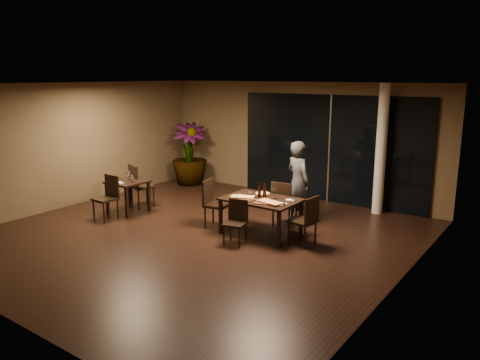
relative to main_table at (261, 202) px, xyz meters
name	(u,v)px	position (x,y,z in m)	size (l,w,h in m)	color
ground	(198,235)	(-1.00, -0.80, -0.68)	(8.00, 8.00, 0.00)	black
wall_back	(297,140)	(-1.00, 3.25, 0.82)	(8.00, 0.10, 3.00)	brown
wall_left	(71,145)	(-5.05, -0.80, 0.82)	(0.10, 8.00, 3.00)	brown
wall_right	(406,192)	(3.05, -0.80, 0.82)	(0.10, 8.00, 3.00)	brown
ceiling	(195,83)	(-1.00, -0.80, 2.34)	(8.00, 8.00, 0.04)	silver
window_panel	(330,149)	(0.00, 3.16, 0.67)	(5.00, 0.06, 2.70)	black
column	(381,150)	(1.40, 2.85, 0.82)	(0.24, 0.24, 3.00)	silver
main_table	(261,202)	(0.00, 0.00, 0.00)	(1.50, 1.00, 0.75)	black
side_table	(128,186)	(-3.40, -0.50, -0.05)	(0.80, 0.80, 0.75)	black
chair_main_far	(283,202)	(0.11, 0.69, -0.13)	(0.50, 0.50, 0.98)	black
chair_main_near	(236,219)	(-0.11, -0.69, -0.20)	(0.47, 0.47, 0.85)	black
chair_main_left	(213,201)	(-1.11, -0.16, -0.11)	(0.56, 0.56, 1.01)	black
chair_main_right	(306,218)	(1.04, -0.02, -0.14)	(0.48, 0.48, 0.96)	black
chair_side_far	(139,183)	(-3.54, -0.04, -0.09)	(0.62, 0.62, 1.05)	black
chair_side_near	(108,195)	(-3.38, -1.09, -0.13)	(0.47, 0.47, 0.98)	black
diner	(298,182)	(0.22, 1.13, 0.23)	(0.61, 0.41, 1.81)	#2A2D2F
potted_plant	(189,154)	(-4.15, 2.51, 0.23)	(0.99, 0.99, 1.81)	#214A18
pizza_board_left	(243,198)	(-0.32, -0.19, 0.08)	(0.58, 0.29, 0.01)	#4B2818
pizza_board_right	(270,203)	(0.34, -0.20, 0.08)	(0.58, 0.29, 0.01)	#472716
oblong_pizza_left	(243,197)	(-0.32, -0.19, 0.10)	(0.45, 0.21, 0.02)	#691509
oblong_pizza_right	(270,202)	(0.34, -0.20, 0.10)	(0.49, 0.23, 0.02)	maroon
round_pizza	(262,193)	(-0.18, 0.34, 0.08)	(0.29, 0.29, 0.01)	#B12313
bottle_a	(259,190)	(-0.09, 0.07, 0.22)	(0.07, 0.07, 0.30)	black
bottle_b	(265,192)	(0.06, 0.03, 0.22)	(0.06, 0.06, 0.29)	black
bottle_c	(264,190)	(-0.01, 0.14, 0.22)	(0.06, 0.06, 0.29)	black
tumbler_left	(251,193)	(-0.29, 0.07, 0.12)	(0.08, 0.08, 0.10)	white
tumbler_right	(275,196)	(0.23, 0.15, 0.12)	(0.08, 0.08, 0.09)	white
napkin_near	(283,203)	(0.56, -0.08, 0.08)	(0.18, 0.10, 0.01)	silver
napkin_far	(290,200)	(0.55, 0.21, 0.08)	(0.18, 0.10, 0.01)	white
wine_glass_a	(128,176)	(-3.48, -0.39, 0.17)	(0.09, 0.09, 0.20)	white
wine_glass_b	(132,179)	(-3.22, -0.52, 0.16)	(0.07, 0.07, 0.17)	white
side_napkin	(120,183)	(-3.37, -0.74, 0.08)	(0.18, 0.11, 0.01)	white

